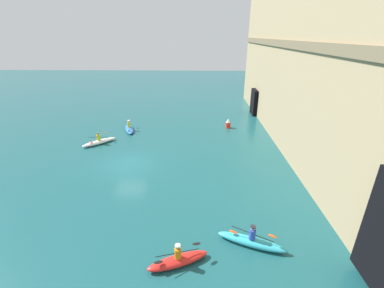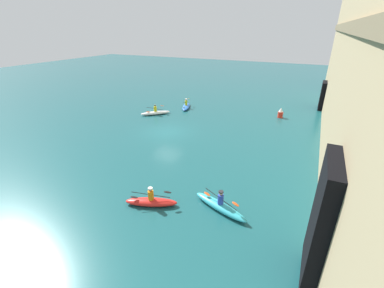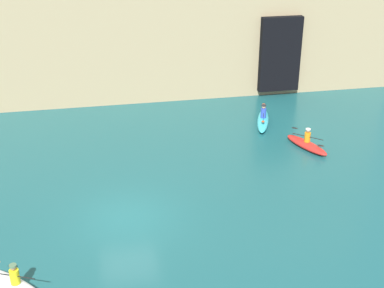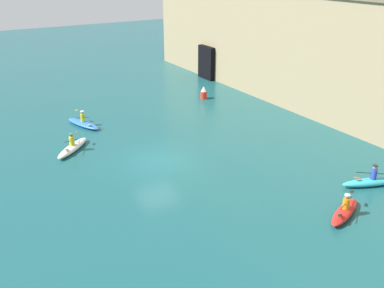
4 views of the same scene
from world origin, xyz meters
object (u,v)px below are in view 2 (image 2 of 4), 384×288
object	(u,v)px
marker_buoy	(281,113)
kayak_white	(155,113)
kayak_red	(151,201)
kayak_blue	(186,106)
kayak_cyan	(220,206)

from	to	relation	value
marker_buoy	kayak_white	bearing A→B (deg)	-68.82
kayak_white	kayak_red	size ratio (longest dim) A/B	0.98
kayak_blue	kayak_white	size ratio (longest dim) A/B	1.19
kayak_white	kayak_red	distance (m)	16.70
kayak_blue	kayak_red	size ratio (longest dim) A/B	1.17
kayak_white	marker_buoy	world-z (taller)	kayak_white
marker_buoy	kayak_red	bearing A→B (deg)	-12.46
kayak_red	kayak_white	bearing A→B (deg)	100.14
kayak_red	kayak_cyan	size ratio (longest dim) A/B	0.85
kayak_white	kayak_red	bearing A→B (deg)	-101.92
kayak_blue	kayak_white	world-z (taller)	kayak_white
kayak_white	kayak_cyan	distance (m)	17.96
kayak_cyan	marker_buoy	xyz separation A→B (m)	(-17.95, 0.60, 0.25)
kayak_blue	kayak_cyan	world-z (taller)	kayak_cyan
kayak_cyan	kayak_blue	bearing A→B (deg)	141.94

